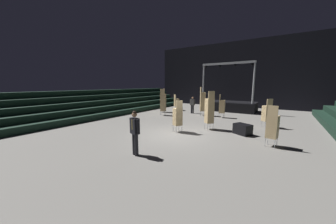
{
  "coord_description": "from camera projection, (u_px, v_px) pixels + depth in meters",
  "views": [
    {
      "loc": [
        4.92,
        -8.29,
        2.78
      ],
      "look_at": [
        0.07,
        -0.95,
        1.4
      ],
      "focal_mm": 18.78,
      "sensor_mm": 36.0,
      "label": 1
    }
  ],
  "objects": [
    {
      "name": "arena_end_wall",
      "position": [
        239.0,
        75.0,
        21.68
      ],
      "size": [
        22.0,
        0.3,
        8.0
      ],
      "primitive_type": "cube",
      "color": "black",
      "rests_on": "ground_plane"
    },
    {
      "name": "chair_stack_front_left",
      "position": [
        209.0,
        110.0,
        10.85
      ],
      "size": [
        0.62,
        0.62,
        2.39
      ],
      "rotation": [
        0.0,
        0.0,
        0.85
      ],
      "color": "#B2B5BA",
      "rests_on": "ground_plane"
    },
    {
      "name": "chair_stack_mid_centre",
      "position": [
        267.0,
        113.0,
        11.44
      ],
      "size": [
        0.62,
        0.62,
        1.88
      ],
      "rotation": [
        0.0,
        0.0,
        0.76
      ],
      "color": "#B2B5BA",
      "rests_on": "ground_plane"
    },
    {
      "name": "ground_plane",
      "position": [
        176.0,
        135.0,
        9.95
      ],
      "size": [
        22.0,
        30.0,
        0.1
      ],
      "primitive_type": "cube",
      "color": "slate"
    },
    {
      "name": "bleacher_bank_left",
      "position": [
        94.0,
        103.0,
        15.57
      ],
      "size": [
        3.75,
        24.0,
        2.25
      ],
      "rotation": [
        0.0,
        0.0,
        1.57
      ],
      "color": "black",
      "rests_on": "ground_plane"
    },
    {
      "name": "stage_riser",
      "position": [
        229.0,
        105.0,
        18.9
      ],
      "size": [
        5.43,
        2.92,
        4.94
      ],
      "color": "black",
      "rests_on": "ground_plane"
    },
    {
      "name": "chair_stack_rear_centre",
      "position": [
        162.0,
        100.0,
        17.79
      ],
      "size": [
        0.62,
        0.62,
        2.39
      ],
      "rotation": [
        0.0,
        0.0,
        2.22
      ],
      "color": "#B2B5BA",
      "rests_on": "ground_plane"
    },
    {
      "name": "chair_stack_rear_right",
      "position": [
        163.0,
        102.0,
        15.86
      ],
      "size": [
        0.56,
        0.56,
        2.39
      ],
      "rotation": [
        0.0,
        0.0,
        0.32
      ],
      "color": "#B2B5BA",
      "rests_on": "ground_plane"
    },
    {
      "name": "chair_stack_mid_right",
      "position": [
        178.0,
        116.0,
        10.29
      ],
      "size": [
        0.6,
        0.6,
        1.88
      ],
      "rotation": [
        0.0,
        0.0,
        1.03
      ],
      "color": "#B2B5BA",
      "rests_on": "ground_plane"
    },
    {
      "name": "chair_stack_mid_left",
      "position": [
        272.0,
        126.0,
        7.82
      ],
      "size": [
        0.51,
        0.51,
        1.88
      ],
      "rotation": [
        0.0,
        0.0,
        6.1
      ],
      "color": "#B2B5BA",
      "rests_on": "ground_plane"
    },
    {
      "name": "chair_stack_rear_left",
      "position": [
        176.0,
        102.0,
        19.19
      ],
      "size": [
        0.61,
        0.61,
        1.71
      ],
      "rotation": [
        0.0,
        0.0,
        5.68
      ],
      "color": "#B2B5BA",
      "rests_on": "ground_plane"
    },
    {
      "name": "chair_stack_aisle_left",
      "position": [
        222.0,
        106.0,
        14.78
      ],
      "size": [
        0.5,
        0.5,
        1.96
      ],
      "rotation": [
        0.0,
        0.0,
        4.85
      ],
      "color": "#B2B5BA",
      "rests_on": "ground_plane"
    },
    {
      "name": "equipment_road_case",
      "position": [
        243.0,
        129.0,
        9.86
      ],
      "size": [
        1.08,
        0.97,
        0.6
      ],
      "primitive_type": "cube",
      "rotation": [
        0.0,
        0.0,
        -0.52
      ],
      "color": "black",
      "rests_on": "ground_plane"
    },
    {
      "name": "crew_worker_near_stage",
      "position": [
        192.0,
        104.0,
        17.02
      ],
      "size": [
        0.57,
        0.26,
        1.64
      ],
      "rotation": [
        0.0,
        0.0,
        3.07
      ],
      "color": "black",
      "rests_on": "ground_plane"
    },
    {
      "name": "chair_stack_front_right",
      "position": [
        203.0,
        101.0,
        15.79
      ],
      "size": [
        0.61,
        0.61,
        2.56
      ],
      "rotation": [
        0.0,
        0.0,
        5.27
      ],
      "color": "#B2B5BA",
      "rests_on": "ground_plane"
    },
    {
      "name": "man_with_tie",
      "position": [
        135.0,
        130.0,
        6.84
      ],
      "size": [
        0.57,
        0.34,
        1.78
      ],
      "rotation": [
        0.0,
        0.0,
        2.83
      ],
      "color": "black",
      "rests_on": "ground_plane"
    }
  ]
}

